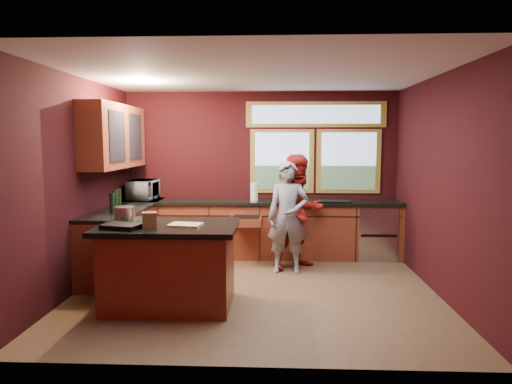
# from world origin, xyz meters

# --- Properties ---
(floor) EXTENTS (4.50, 4.50, 0.00)m
(floor) POSITION_xyz_m (0.00, 0.00, 0.00)
(floor) COLOR brown
(floor) RESTS_ON ground
(room_shell) EXTENTS (4.52, 4.02, 2.71)m
(room_shell) POSITION_xyz_m (-0.60, 0.32, 1.80)
(room_shell) COLOR black
(room_shell) RESTS_ON ground
(back_counter) EXTENTS (4.50, 0.64, 0.93)m
(back_counter) POSITION_xyz_m (0.20, 1.70, 0.46)
(back_counter) COLOR #612817
(back_counter) RESTS_ON floor
(left_counter) EXTENTS (0.64, 2.30, 0.93)m
(left_counter) POSITION_xyz_m (-1.95, 0.85, 0.47)
(left_counter) COLOR #612817
(left_counter) RESTS_ON floor
(island) EXTENTS (1.55, 1.05, 0.95)m
(island) POSITION_xyz_m (-0.96, -0.59, 0.48)
(island) COLOR #612817
(island) RESTS_ON floor
(person_grey) EXTENTS (0.60, 0.41, 1.60)m
(person_grey) POSITION_xyz_m (0.43, 0.83, 0.80)
(person_grey) COLOR slate
(person_grey) RESTS_ON floor
(person_red) EXTENTS (1.04, 0.98, 1.69)m
(person_red) POSITION_xyz_m (0.60, 1.06, 0.85)
(person_red) COLOR maroon
(person_red) RESTS_ON floor
(microwave) EXTENTS (0.42, 0.60, 0.32)m
(microwave) POSITION_xyz_m (-1.92, 1.70, 1.09)
(microwave) COLOR #999999
(microwave) RESTS_ON left_counter
(potted_plant) EXTENTS (0.30, 0.26, 0.33)m
(potted_plant) POSITION_xyz_m (0.34, 1.75, 1.10)
(potted_plant) COLOR #999999
(potted_plant) RESTS_ON back_counter
(paper_towel) EXTENTS (0.12, 0.12, 0.28)m
(paper_towel) POSITION_xyz_m (-0.10, 1.70, 1.07)
(paper_towel) COLOR silver
(paper_towel) RESTS_ON back_counter
(cutting_board) EXTENTS (0.38, 0.30, 0.02)m
(cutting_board) POSITION_xyz_m (-0.76, -0.64, 0.95)
(cutting_board) COLOR tan
(cutting_board) RESTS_ON island
(stock_pot) EXTENTS (0.24, 0.24, 0.18)m
(stock_pot) POSITION_xyz_m (-1.51, -0.44, 1.03)
(stock_pot) COLOR silver
(stock_pot) RESTS_ON island
(paper_bag) EXTENTS (0.18, 0.16, 0.18)m
(paper_bag) POSITION_xyz_m (-1.11, -0.84, 1.03)
(paper_bag) COLOR brown
(paper_bag) RESTS_ON island
(black_tray) EXTENTS (0.46, 0.37, 0.05)m
(black_tray) POSITION_xyz_m (-1.41, -0.84, 0.97)
(black_tray) COLOR black
(black_tray) RESTS_ON island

